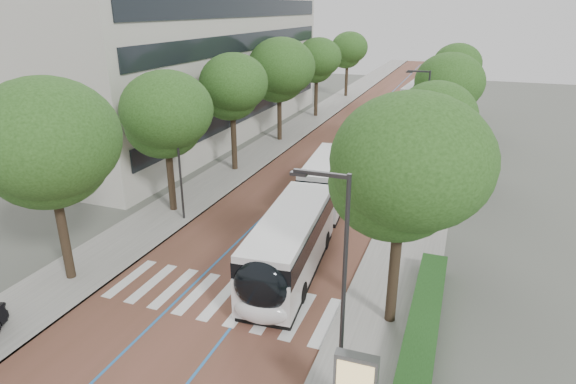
{
  "coord_description": "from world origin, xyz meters",
  "views": [
    {
      "loc": [
        9.63,
        -15.49,
        12.47
      ],
      "look_at": [
        0.5,
        8.98,
        2.4
      ],
      "focal_mm": 30.0,
      "sensor_mm": 36.0,
      "label": 1
    }
  ],
  "objects": [
    {
      "name": "streetlight_near",
      "position": [
        6.62,
        -3.0,
        4.82
      ],
      "size": [
        1.82,
        0.2,
        8.0
      ],
      "color": "#2C2C2E",
      "rests_on": "sidewalk_right"
    },
    {
      "name": "bus_queued_1",
      "position": [
        3.15,
        36.39,
        1.62
      ],
      "size": [
        3.18,
        12.51,
        3.2
      ],
      "rotation": [
        0.0,
        0.0,
        -0.06
      ],
      "color": "silver",
      "rests_on": "ground"
    },
    {
      "name": "lead_bus",
      "position": [
        2.08,
        8.05,
        1.63
      ],
      "size": [
        4.05,
        18.54,
        3.2
      ],
      "rotation": [
        0.0,
        0.0,
        0.09
      ],
      "color": "black",
      "rests_on": "ground"
    },
    {
      "name": "trees_left",
      "position": [
        -7.5,
        22.67,
        6.43
      ],
      "size": [
        6.41,
        60.76,
        9.33
      ],
      "color": "black",
      "rests_on": "ground"
    },
    {
      "name": "road",
      "position": [
        0.0,
        40.0,
        0.01
      ],
      "size": [
        11.0,
        140.0,
        0.02
      ],
      "primitive_type": "cube",
      "color": "brown",
      "rests_on": "ground"
    },
    {
      "name": "office_building",
      "position": [
        -19.47,
        28.0,
        7.0
      ],
      "size": [
        18.11,
        40.0,
        14.0
      ],
      "color": "beige",
      "rests_on": "ground"
    },
    {
      "name": "kerb_left",
      "position": [
        -5.6,
        40.0,
        0.06
      ],
      "size": [
        0.2,
        140.0,
        0.14
      ],
      "primitive_type": "cube",
      "color": "gray",
      "rests_on": "ground"
    },
    {
      "name": "bus_queued_2",
      "position": [
        3.33,
        49.67,
        1.62
      ],
      "size": [
        3.19,
        12.52,
        3.2
      ],
      "rotation": [
        0.0,
        0.0,
        -0.06
      ],
      "color": "silver",
      "rests_on": "ground"
    },
    {
      "name": "trees_right",
      "position": [
        7.7,
        21.23,
        6.1
      ],
      "size": [
        6.01,
        47.72,
        9.17
      ],
      "color": "black",
      "rests_on": "ground"
    },
    {
      "name": "ground",
      "position": [
        0.0,
        0.0,
        0.0
      ],
      "size": [
        160.0,
        160.0,
        0.0
      ],
      "primitive_type": "plane",
      "color": "#51544C",
      "rests_on": "ground"
    },
    {
      "name": "hedge",
      "position": [
        9.1,
        0.0,
        0.52
      ],
      "size": [
        1.2,
        14.0,
        0.8
      ],
      "primitive_type": "cube",
      "color": "#193E15",
      "rests_on": "sidewalk_right"
    },
    {
      "name": "streetlight_far",
      "position": [
        6.62,
        22.0,
        4.82
      ],
      "size": [
        1.82,
        0.2,
        8.0
      ],
      "color": "#2C2C2E",
      "rests_on": "sidewalk_right"
    },
    {
      "name": "lane_line_left",
      "position": [
        -1.6,
        40.0,
        0.02
      ],
      "size": [
        0.12,
        126.0,
        0.01
      ],
      "primitive_type": "cube",
      "color": "#2162A8",
      "rests_on": "road"
    },
    {
      "name": "lamp_post_left",
      "position": [
        -6.1,
        8.0,
        4.12
      ],
      "size": [
        0.14,
        0.14,
        8.0
      ],
      "primitive_type": "cylinder",
      "color": "#2C2C2E",
      "rests_on": "sidewalk_left"
    },
    {
      "name": "sidewalk_right",
      "position": [
        7.5,
        40.0,
        0.06
      ],
      "size": [
        4.0,
        140.0,
        0.12
      ],
      "primitive_type": "cube",
      "color": "gray",
      "rests_on": "ground"
    },
    {
      "name": "sidewalk_left",
      "position": [
        -7.5,
        40.0,
        0.06
      ],
      "size": [
        4.0,
        140.0,
        0.12
      ],
      "primitive_type": "cube",
      "color": "gray",
      "rests_on": "ground"
    },
    {
      "name": "lane_line_right",
      "position": [
        1.6,
        40.0,
        0.02
      ],
      "size": [
        0.12,
        126.0,
        0.01
      ],
      "primitive_type": "cube",
      "color": "#2162A8",
      "rests_on": "road"
    },
    {
      "name": "zebra_crossing",
      "position": [
        0.2,
        1.0,
        0.03
      ],
      "size": [
        10.55,
        3.6,
        0.01
      ],
      "color": "silver",
      "rests_on": "ground"
    },
    {
      "name": "bus_queued_0",
      "position": [
        2.67,
        24.2,
        1.62
      ],
      "size": [
        2.64,
        12.42,
        3.2
      ],
      "rotation": [
        0.0,
        0.0,
        -0.01
      ],
      "color": "silver",
      "rests_on": "ground"
    },
    {
      "name": "kerb_right",
      "position": [
        5.6,
        40.0,
        0.06
      ],
      "size": [
        0.2,
        140.0,
        0.14
      ],
      "primitive_type": "cube",
      "color": "gray",
      "rests_on": "ground"
    }
  ]
}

